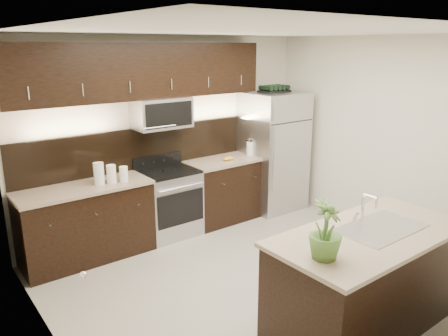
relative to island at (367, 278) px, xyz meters
The scene contains 12 objects.
ground 1.30m from the island, 98.41° to the left, with size 4.50×4.50×0.00m, color gray.
room_walls 1.71m from the island, 103.93° to the left, with size 4.52×4.02×2.71m.
counter_run 2.96m from the island, 102.35° to the left, with size 3.51×0.65×0.94m.
upper_fixtures 3.52m from the island, 101.30° to the left, with size 3.49×0.40×1.66m.
island is the anchor object (origin of this frame).
sink_faucet 0.51m from the island, ahead, with size 0.84×0.50×0.28m.
refrigerator 3.22m from the island, 62.74° to the left, with size 0.90×0.81×1.87m, color #B2B2B7.
wine_rack 3.50m from the island, 62.74° to the left, with size 0.46×0.29×0.11m.
plant 1.02m from the island, behind, with size 0.27×0.27×0.48m, color #426628.
canisters 3.15m from the island, 114.79° to the left, with size 0.39×0.19×0.27m.
french_press 3.07m from the island, 70.73° to the left, with size 0.11×0.11×0.32m.
bananas 2.89m from the island, 80.14° to the left, with size 0.16×0.13×0.05m, color gold.
Camera 1 is at (-3.08, -3.28, 2.57)m, focal length 35.00 mm.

